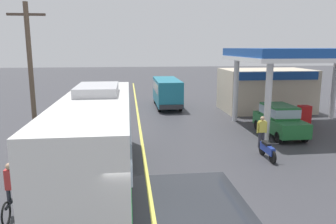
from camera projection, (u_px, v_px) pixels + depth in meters
name	position (u px, v px, depth m)	size (l,w,h in m)	color
ground	(137.00, 108.00, 28.23)	(120.00, 120.00, 0.00)	#38383D
lane_divider_stripe	(139.00, 121.00, 23.36)	(0.16, 50.00, 0.01)	#D8CC4C
wet_puddle_patch	(189.00, 205.00, 10.91)	(3.93, 5.49, 0.01)	#26282D
coach_bus_main	(97.00, 139.00, 12.48)	(2.60, 11.04, 3.69)	white
gas_station_roadside	(277.00, 81.00, 24.80)	(9.10, 11.95, 5.10)	#194799
car_at_pump	(279.00, 119.00, 19.40)	(1.70, 4.20, 1.82)	#1E602D
minibus_opposing_lane	(167.00, 90.00, 28.52)	(2.04, 6.13, 2.44)	teal
cyclist_on_shoulder	(12.00, 192.00, 10.11)	(0.34, 1.82, 1.72)	black
motorcycle_parked_forecourt	(267.00, 150.00, 15.35)	(0.55, 1.80, 0.92)	black
pedestrian_near_pump	(262.00, 130.00, 17.04)	(0.55, 0.22, 1.66)	#33333F
utility_pole_roadside	(31.00, 74.00, 16.37)	(1.80, 0.24, 7.33)	brown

